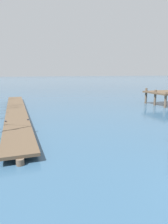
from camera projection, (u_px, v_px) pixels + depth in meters
name	position (u px, v px, depth m)	size (l,w,h in m)	color
floating_dock	(16.00, 111.00, 19.32)	(2.65, 22.98, 0.53)	brown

